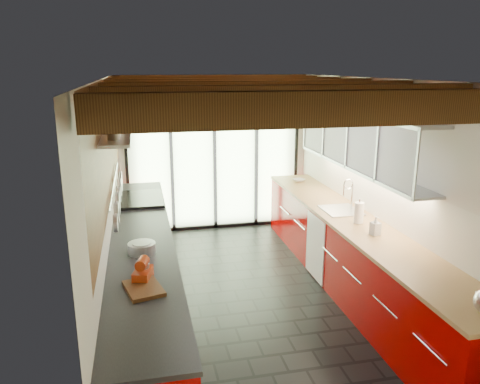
{
  "coord_description": "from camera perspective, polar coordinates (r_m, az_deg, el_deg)",
  "views": [
    {
      "loc": [
        -1.24,
        -4.97,
        2.73
      ],
      "look_at": [
        -0.07,
        0.4,
        1.25
      ],
      "focal_mm": 35.0,
      "sensor_mm": 36.0,
      "label": 1
    }
  ],
  "objects": [
    {
      "name": "pot_large",
      "position": [
        4.79,
        -11.88,
        -6.72
      ],
      "size": [
        0.24,
        0.24,
        0.12
      ],
      "primitive_type": "cylinder",
      "rotation": [
        0.0,
        0.0,
        -0.32
      ],
      "color": "silver",
      "rests_on": "left_counter"
    },
    {
      "name": "soap_bottle",
      "position": [
        5.4,
        16.19,
        -3.96
      ],
      "size": [
        0.11,
        0.12,
        0.21
      ],
      "primitive_type": "imported",
      "rotation": [
        0.0,
        0.0,
        0.2
      ],
      "color": "silver",
      "rests_on": "right_counter"
    },
    {
      "name": "cutting_board",
      "position": [
        4.07,
        -11.67,
        -11.44
      ],
      "size": [
        0.36,
        0.44,
        0.03
      ],
      "primitive_type": "cube",
      "rotation": [
        0.0,
        0.0,
        0.25
      ],
      "color": "brown",
      "rests_on": "left_counter"
    },
    {
      "name": "sink_assembly",
      "position": [
        6.2,
        12.33,
        -1.89
      ],
      "size": [
        0.45,
        0.52,
        0.43
      ],
      "color": "silver",
      "rests_on": "right_counter"
    },
    {
      "name": "paper_towel",
      "position": [
        5.73,
        14.3,
        -2.51
      ],
      "size": [
        0.13,
        0.13,
        0.3
      ],
      "color": "white",
      "rests_on": "right_counter"
    },
    {
      "name": "upper_cabinets_right",
      "position": [
        5.98,
        14.45,
        6.12
      ],
      "size": [
        0.34,
        3.0,
        3.0
      ],
      "color": "silver",
      "rests_on": "ground"
    },
    {
      "name": "left_counter",
      "position": [
        5.47,
        -11.72,
        -9.8
      ],
      "size": [
        0.68,
        5.0,
        0.92
      ],
      "color": "#9B0100",
      "rests_on": "ground"
    },
    {
      "name": "ceiling_beams",
      "position": [
        5.5,
        0.74,
        12.26
      ],
      "size": [
        3.14,
        5.06,
        4.9
      ],
      "color": "#593316",
      "rests_on": "ground"
    },
    {
      "name": "right_counter",
      "position": [
        6.02,
        13.51,
        -7.53
      ],
      "size": [
        0.68,
        5.0,
        0.92
      ],
      "color": "#9B0100",
      "rests_on": "ground"
    },
    {
      "name": "pot_small",
      "position": [
        4.81,
        -11.88,
        -6.71
      ],
      "size": [
        0.35,
        0.35,
        0.11
      ],
      "primitive_type": "cylinder",
      "rotation": [
        0.0,
        0.0,
        -0.33
      ],
      "color": "silver",
      "rests_on": "left_counter"
    },
    {
      "name": "room_shell",
      "position": [
        5.24,
        1.65,
        3.19
      ],
      "size": [
        5.5,
        5.5,
        5.5
      ],
      "color": "silver",
      "rests_on": "ground"
    },
    {
      "name": "range_stove",
      "position": [
        6.81,
        -11.95,
        -4.66
      ],
      "size": [
        0.66,
        0.9,
        0.97
      ],
      "color": "silver",
      "rests_on": "ground"
    },
    {
      "name": "bowl",
      "position": [
        7.65,
        7.19,
        1.43
      ],
      "size": [
        0.24,
        0.24,
        0.05
      ],
      "primitive_type": "imported",
      "rotation": [
        0.0,
        0.0,
        0.37
      ],
      "color": "silver",
      "rests_on": "right_counter"
    },
    {
      "name": "glass_door",
      "position": [
        7.84,
        -3.14,
        7.19
      ],
      "size": [
        2.95,
        0.1,
        2.9
      ],
      "color": "#C6EAAD",
      "rests_on": "ground"
    },
    {
      "name": "ground",
      "position": [
        5.81,
        1.52,
        -12.98
      ],
      "size": [
        5.5,
        5.5,
        0.0
      ],
      "primitive_type": "plane",
      "color": "black",
      "rests_on": "ground"
    },
    {
      "name": "stand_mixer",
      "position": [
        4.22,
        -11.78,
        -9.41
      ],
      "size": [
        0.19,
        0.27,
        0.22
      ],
      "color": "#B4320E",
      "rests_on": "left_counter"
    },
    {
      "name": "left_wall_fixtures",
      "position": [
        5.31,
        -14.65,
        4.51
      ],
      "size": [
        0.28,
        2.6,
        0.96
      ],
      "color": "silver",
      "rests_on": "ground"
    }
  ]
}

